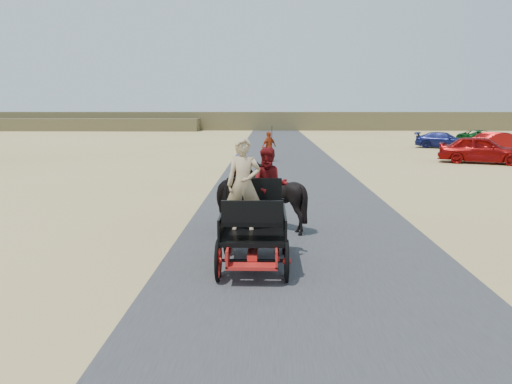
{
  "coord_description": "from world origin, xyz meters",
  "views": [
    {
      "loc": [
        -0.82,
        -7.03,
        3.1
      ],
      "look_at": [
        -1.12,
        4.07,
        1.2
      ],
      "focal_mm": 35.0,
      "sensor_mm": 36.0,
      "label": 1
    }
  ],
  "objects_px": {
    "carriage": "(254,248)",
    "car_a": "(481,150)",
    "pedestrian": "(269,147)",
    "horse_right": "(279,196)",
    "car_c": "(444,140)",
    "car_b": "(500,142)",
    "car_d": "(481,137)",
    "horse_left": "(236,196)"
  },
  "relations": [
    {
      "from": "car_c",
      "to": "horse_left",
      "type": "bearing_deg",
      "value": 175.65
    },
    {
      "from": "pedestrian",
      "to": "car_b",
      "type": "relative_size",
      "value": 0.41
    },
    {
      "from": "car_d",
      "to": "pedestrian",
      "type": "bearing_deg",
      "value": 106.1
    },
    {
      "from": "horse_left",
      "to": "pedestrian",
      "type": "xyz_separation_m",
      "value": [
        0.82,
        15.85,
        0.02
      ]
    },
    {
      "from": "car_a",
      "to": "car_d",
      "type": "distance_m",
      "value": 16.76
    },
    {
      "from": "carriage",
      "to": "pedestrian",
      "type": "height_order",
      "value": "pedestrian"
    },
    {
      "from": "car_c",
      "to": "car_a",
      "type": "bearing_deg",
      "value": -163.71
    },
    {
      "from": "car_c",
      "to": "car_d",
      "type": "distance_m",
      "value": 7.18
    },
    {
      "from": "car_d",
      "to": "car_a",
      "type": "bearing_deg",
      "value": 134.03
    },
    {
      "from": "carriage",
      "to": "horse_right",
      "type": "relative_size",
      "value": 1.41
    },
    {
      "from": "pedestrian",
      "to": "car_a",
      "type": "relative_size",
      "value": 0.38
    },
    {
      "from": "car_a",
      "to": "car_c",
      "type": "xyz_separation_m",
      "value": [
        1.45,
        10.29,
        -0.16
      ]
    },
    {
      "from": "carriage",
      "to": "car_d",
      "type": "relative_size",
      "value": 0.58
    },
    {
      "from": "horse_left",
      "to": "car_d",
      "type": "distance_m",
      "value": 36.25
    },
    {
      "from": "pedestrian",
      "to": "car_b",
      "type": "bearing_deg",
      "value": 159.37
    },
    {
      "from": "pedestrian",
      "to": "car_a",
      "type": "bearing_deg",
      "value": 134.93
    },
    {
      "from": "pedestrian",
      "to": "horse_left",
      "type": "bearing_deg",
      "value": 44.18
    },
    {
      "from": "car_a",
      "to": "car_c",
      "type": "distance_m",
      "value": 10.39
    },
    {
      "from": "horse_left",
      "to": "car_a",
      "type": "xyz_separation_m",
      "value": [
        12.59,
        15.39,
        -0.08
      ]
    },
    {
      "from": "pedestrian",
      "to": "carriage",
      "type": "bearing_deg",
      "value": 46.33
    },
    {
      "from": "horse_left",
      "to": "car_c",
      "type": "relative_size",
      "value": 0.48
    },
    {
      "from": "car_a",
      "to": "car_c",
      "type": "height_order",
      "value": "car_a"
    },
    {
      "from": "horse_left",
      "to": "car_b",
      "type": "distance_m",
      "value": 27.91
    },
    {
      "from": "horse_left",
      "to": "car_d",
      "type": "bearing_deg",
      "value": -121.59
    },
    {
      "from": "carriage",
      "to": "horse_left",
      "type": "distance_m",
      "value": 3.09
    },
    {
      "from": "carriage",
      "to": "car_a",
      "type": "height_order",
      "value": "car_a"
    },
    {
      "from": "carriage",
      "to": "car_a",
      "type": "bearing_deg",
      "value": 56.8
    },
    {
      "from": "horse_left",
      "to": "car_c",
      "type": "bearing_deg",
      "value": -118.66
    },
    {
      "from": "horse_right",
      "to": "car_a",
      "type": "bearing_deg",
      "value": -126.73
    },
    {
      "from": "horse_left",
      "to": "horse_right",
      "type": "distance_m",
      "value": 1.1
    },
    {
      "from": "car_b",
      "to": "car_c",
      "type": "distance_m",
      "value": 4.29
    },
    {
      "from": "car_a",
      "to": "carriage",
      "type": "bearing_deg",
      "value": 168.79
    },
    {
      "from": "car_c",
      "to": "horse_right",
      "type": "bearing_deg",
      "value": 177.58
    },
    {
      "from": "car_a",
      "to": "horse_right",
      "type": "bearing_deg",
      "value": 165.26
    },
    {
      "from": "car_a",
      "to": "car_b",
      "type": "relative_size",
      "value": 1.07
    },
    {
      "from": "carriage",
      "to": "pedestrian",
      "type": "bearing_deg",
      "value": 89.17
    },
    {
      "from": "carriage",
      "to": "car_b",
      "type": "bearing_deg",
      "value": 57.45
    },
    {
      "from": "pedestrian",
      "to": "horse_right",
      "type": "bearing_deg",
      "value": 48.16
    },
    {
      "from": "car_d",
      "to": "car_c",
      "type": "bearing_deg",
      "value": 112.89
    },
    {
      "from": "horse_left",
      "to": "car_a",
      "type": "relative_size",
      "value": 0.45
    },
    {
      "from": "carriage",
      "to": "car_b",
      "type": "relative_size",
      "value": 0.57
    },
    {
      "from": "pedestrian",
      "to": "car_b",
      "type": "distance_m",
      "value": 17.18
    }
  ]
}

